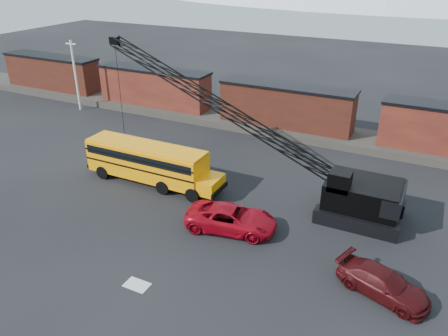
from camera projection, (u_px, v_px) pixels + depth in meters
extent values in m
plane|color=black|center=(169.00, 244.00, 27.53)|extent=(160.00, 160.00, 0.00)
cube|color=#433D37|center=(285.00, 128.00, 45.09)|extent=(120.00, 5.00, 0.70)
cube|color=#491C14|center=(53.00, 72.00, 56.85)|extent=(13.50, 2.90, 4.00)
cube|color=black|center=(50.00, 56.00, 55.95)|extent=(13.70, 3.10, 0.25)
cube|color=black|center=(32.00, 81.00, 59.27)|extent=(2.20, 2.40, 0.60)
cube|color=black|center=(79.00, 89.00, 55.91)|extent=(2.20, 2.40, 0.60)
cube|color=#4C1715|center=(155.00, 87.00, 50.45)|extent=(13.50, 2.90, 4.00)
cube|color=black|center=(153.00, 69.00, 49.56)|extent=(13.70, 3.10, 0.25)
cube|color=black|center=(127.00, 97.00, 52.88)|extent=(2.20, 2.40, 0.60)
cube|color=black|center=(186.00, 106.00, 49.52)|extent=(2.20, 2.40, 0.60)
cube|color=#491C14|center=(286.00, 106.00, 44.06)|extent=(13.50, 2.90, 4.00)
cube|color=black|center=(287.00, 86.00, 43.16)|extent=(13.70, 3.10, 0.25)
cube|color=black|center=(248.00, 116.00, 46.49)|extent=(2.20, 2.40, 0.60)
cube|color=black|center=(326.00, 129.00, 43.13)|extent=(2.20, 2.40, 0.60)
cube|color=black|center=(407.00, 142.00, 40.09)|extent=(2.20, 2.40, 0.60)
cylinder|color=silver|center=(76.00, 76.00, 49.86)|extent=(0.24, 0.24, 8.00)
cube|color=silver|center=(71.00, 44.00, 48.28)|extent=(1.40, 0.12, 0.12)
cube|color=silver|center=(137.00, 285.00, 24.11)|extent=(1.40, 0.90, 0.02)
cube|color=#FF9805|center=(147.00, 161.00, 34.37)|extent=(10.00, 2.50, 2.50)
cube|color=#FF9805|center=(209.00, 184.00, 32.44)|extent=(1.60, 2.30, 1.10)
cube|color=#FF9805|center=(145.00, 146.00, 33.80)|extent=(10.00, 2.30, 0.18)
cube|color=black|center=(136.00, 159.00, 33.05)|extent=(9.60, 0.05, 0.65)
cube|color=black|center=(155.00, 147.00, 35.08)|extent=(9.60, 0.05, 0.65)
cube|color=black|center=(220.00, 190.00, 32.23)|extent=(0.15, 2.45, 0.35)
cube|color=black|center=(98.00, 161.00, 36.83)|extent=(0.15, 2.50, 0.35)
cylinder|color=black|center=(103.00, 172.00, 35.43)|extent=(1.10, 0.35, 1.10)
cylinder|color=black|center=(121.00, 161.00, 37.28)|extent=(1.10, 0.35, 1.10)
cylinder|color=black|center=(163.00, 187.00, 33.11)|extent=(1.10, 0.35, 1.10)
cylinder|color=black|center=(179.00, 175.00, 34.96)|extent=(1.10, 0.35, 1.10)
cylinder|color=black|center=(193.00, 195.00, 32.07)|extent=(1.10, 0.35, 1.10)
cylinder|color=black|center=(207.00, 182.00, 33.93)|extent=(1.10, 0.35, 1.10)
imported|color=#A90817|center=(231.00, 218.00, 28.68)|extent=(6.39, 3.81, 1.66)
imported|color=#3D0B0D|center=(383.00, 283.00, 23.16)|extent=(5.41, 3.56, 1.46)
cube|color=black|center=(355.00, 223.00, 28.81)|extent=(5.50, 1.00, 1.00)
cube|color=black|center=(364.00, 201.00, 31.38)|extent=(5.50, 1.00, 1.00)
cube|color=black|center=(363.00, 194.00, 29.48)|extent=(4.80, 3.60, 1.80)
cube|color=black|center=(394.00, 198.00, 28.59)|extent=(1.20, 3.80, 1.20)
cube|color=black|center=(340.00, 181.00, 28.55)|extent=(1.40, 1.20, 1.30)
cube|color=black|center=(338.00, 185.00, 28.10)|extent=(1.20, 0.06, 0.90)
cube|color=black|center=(114.00, 41.00, 34.58)|extent=(0.70, 0.50, 0.60)
cylinder|color=black|center=(121.00, 103.00, 36.84)|extent=(0.04, 0.04, 10.03)
cube|color=black|center=(127.00, 155.00, 38.95)|extent=(0.25, 0.25, 0.50)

